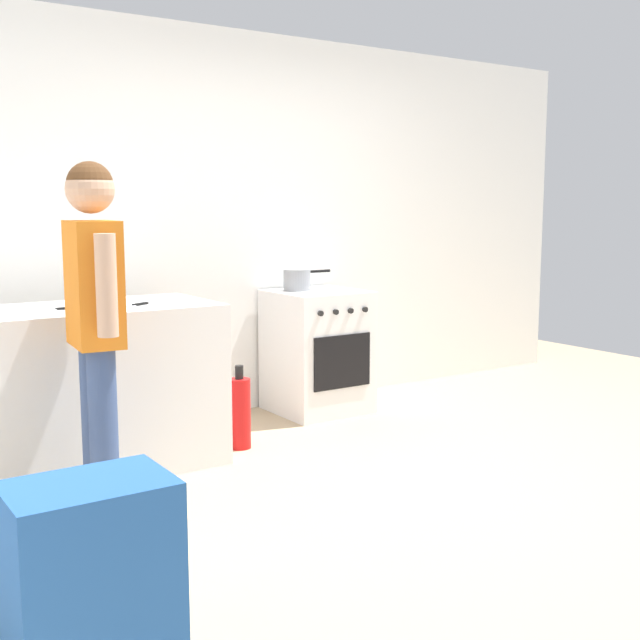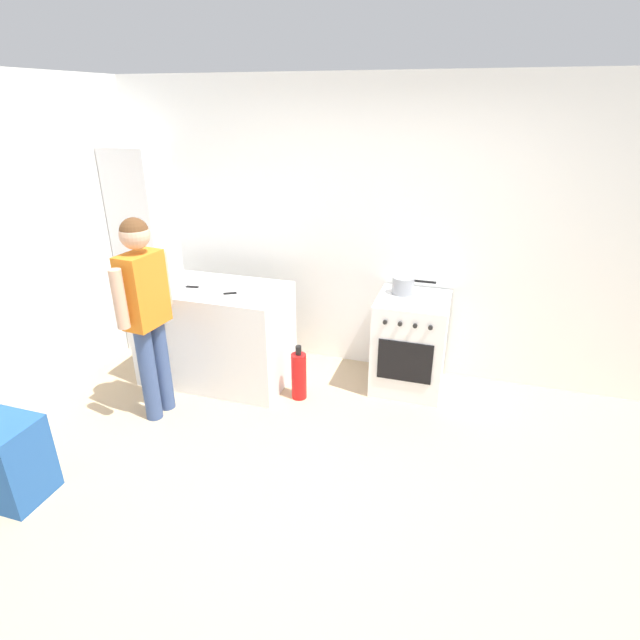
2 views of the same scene
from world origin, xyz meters
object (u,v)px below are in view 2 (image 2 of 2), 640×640
at_px(person, 145,304).
at_px(fire_extinguisher, 299,376).
at_px(pot, 403,285).
at_px(larder_cabinet, 148,252).
at_px(knife_carving, 218,294).
at_px(knife_paring, 189,287).
at_px(recycling_crate_lower, 7,476).
at_px(oven_left, 410,343).

distance_m(person, fire_extinguisher, 1.39).
xyz_separation_m(pot, larder_cabinet, (-2.55, 0.01, 0.08)).
bearing_deg(larder_cabinet, pot, -0.24).
distance_m(knife_carving, person, 0.61).
height_order(knife_paring, fire_extinguisher, knife_paring).
bearing_deg(knife_paring, pot, 16.60).
distance_m(recycling_crate_lower, larder_cabinet, 2.43).
relative_size(knife_carving, larder_cabinet, 0.15).
xyz_separation_m(oven_left, recycling_crate_lower, (-2.30, -2.14, -0.29)).
height_order(pot, larder_cabinet, larder_cabinet).
distance_m(knife_paring, person, 0.60).
bearing_deg(person, recycling_crate_lower, -110.09).
distance_m(knife_paring, recycling_crate_lower, 1.91).
height_order(oven_left, fire_extinguisher, oven_left).
relative_size(pot, recycling_crate_lower, 0.71).
xyz_separation_m(knife_paring, recycling_crate_lower, (-0.42, -1.70, -0.77)).
bearing_deg(recycling_crate_lower, larder_cabinet, 98.85).
relative_size(oven_left, knife_carving, 2.83).
height_order(fire_extinguisher, recycling_crate_lower, fire_extinguisher).
bearing_deg(pot, knife_paring, -163.40).
distance_m(pot, knife_paring, 1.85).
distance_m(pot, fire_extinguisher, 1.19).
bearing_deg(larder_cabinet, recycling_crate_lower, -81.15).
xyz_separation_m(person, recycling_crate_lower, (-0.41, -1.11, -0.83)).
height_order(knife_carving, fire_extinguisher, knife_carving).
bearing_deg(knife_carving, knife_paring, 164.92).
height_order(knife_carving, person, person).
bearing_deg(pot, larder_cabinet, 179.76).
height_order(pot, recycling_crate_lower, pot).
relative_size(person, fire_extinguisher, 3.26).
xyz_separation_m(fire_extinguisher, recycling_crate_lower, (-1.43, -1.66, -0.08)).
bearing_deg(knife_paring, recycling_crate_lower, -103.84).
xyz_separation_m(knife_carving, fire_extinguisher, (0.68, 0.05, -0.69)).
relative_size(knife_paring, larder_cabinet, 0.11).
bearing_deg(person, fire_extinguisher, 28.30).
relative_size(oven_left, recycling_crate_lower, 1.63).
relative_size(pot, knife_carving, 1.22).
bearing_deg(recycling_crate_lower, knife_paring, 76.16).
bearing_deg(pot, knife_carving, -156.81).
bearing_deg(recycling_crate_lower, knife_carving, 65.01).
xyz_separation_m(oven_left, fire_extinguisher, (-0.87, -0.48, -0.21)).
bearing_deg(fire_extinguisher, recycling_crate_lower, -130.74).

